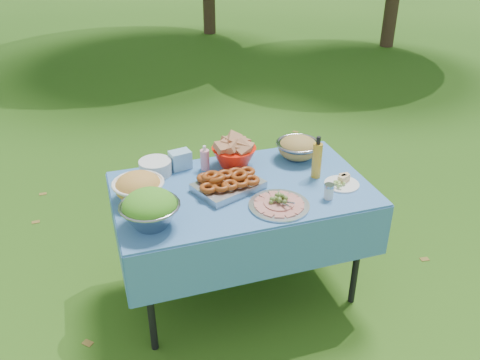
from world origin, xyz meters
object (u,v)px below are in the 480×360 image
object	(u,v)px
plate_stack	(155,167)
charcuterie_platter	(279,200)
salad_bowl	(150,209)
bread_bowl	(234,152)
pasta_bowl_steel	(298,147)
oil_bottle	(317,157)
picnic_table	(242,241)

from	to	relation	value
plate_stack	charcuterie_platter	xyz separation A→B (m)	(0.57, -0.57, -0.01)
salad_bowl	bread_bowl	xyz separation A→B (m)	(0.60, 0.50, -0.01)
plate_stack	bread_bowl	distance (m)	0.49
charcuterie_platter	plate_stack	bearing A→B (deg)	135.03
bread_bowl	charcuterie_platter	world-z (taller)	bread_bowl
salad_bowl	pasta_bowl_steel	bearing A→B (deg)	25.03
pasta_bowl_steel	oil_bottle	xyz separation A→B (m)	(0.00, -0.26, 0.06)
plate_stack	charcuterie_platter	world-z (taller)	plate_stack
pasta_bowl_steel	charcuterie_platter	world-z (taller)	pasta_bowl_steel
picnic_table	salad_bowl	xyz separation A→B (m)	(-0.56, -0.22, 0.48)
salad_bowl	charcuterie_platter	distance (m)	0.69
picnic_table	charcuterie_platter	distance (m)	0.51
picnic_table	pasta_bowl_steel	size ratio (longest dim) A/B	5.30
salad_bowl	bread_bowl	bearing A→B (deg)	40.08
salad_bowl	oil_bottle	bearing A→B (deg)	11.65
pasta_bowl_steel	salad_bowl	bearing A→B (deg)	-154.97
picnic_table	bread_bowl	size ratio (longest dim) A/B	5.30
salad_bowl	plate_stack	size ratio (longest dim) A/B	1.54
charcuterie_platter	oil_bottle	bearing A→B (deg)	36.08
bread_bowl	plate_stack	bearing A→B (deg)	175.73
salad_bowl	picnic_table	bearing A→B (deg)	21.62
picnic_table	bread_bowl	world-z (taller)	bread_bowl
bread_bowl	oil_bottle	size ratio (longest dim) A/B	1.06
charcuterie_platter	bread_bowl	bearing A→B (deg)	99.39
plate_stack	oil_bottle	bearing A→B (deg)	-20.04
picnic_table	plate_stack	xyz separation A→B (m)	(-0.44, 0.32, 0.42)
salad_bowl	plate_stack	world-z (taller)	salad_bowl
picnic_table	charcuterie_platter	bearing A→B (deg)	-63.17
bread_bowl	charcuterie_platter	bearing A→B (deg)	-80.61
plate_stack	pasta_bowl_steel	xyz separation A→B (m)	(0.90, -0.07, 0.03)
bread_bowl	oil_bottle	xyz separation A→B (m)	(0.42, -0.29, 0.04)
salad_bowl	plate_stack	bearing A→B (deg)	77.98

